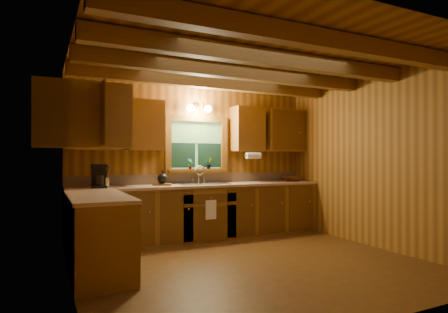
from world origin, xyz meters
name	(u,v)px	position (x,y,z in m)	size (l,w,h in m)	color
room	(252,160)	(0.00, 0.00, 1.30)	(4.20, 4.20, 4.20)	#513313
ceiling_beams	(252,66)	(0.00, 0.00, 2.49)	(4.20, 2.54, 0.18)	brown
base_cabinets	(181,218)	(-0.49, 1.28, 0.43)	(4.20, 2.22, 0.86)	brown
countertop	(181,188)	(-0.48, 1.29, 0.88)	(4.20, 2.24, 0.04)	tan
backsplash	(196,178)	(0.00, 1.89, 0.98)	(4.20, 0.02, 0.16)	tan
dishwasher_panel	(122,230)	(-1.47, 0.68, 0.43)	(0.02, 0.60, 0.80)	white
upper_cabinets	(173,125)	(-0.56, 1.42, 1.84)	(4.19, 1.77, 0.78)	brown
window	(197,146)	(0.00, 1.87, 1.53)	(1.12, 0.08, 1.00)	brown
window_sill	(198,170)	(0.00, 1.82, 1.12)	(1.06, 0.14, 0.04)	brown
wall_sconce	(199,108)	(0.00, 1.75, 2.16)	(0.45, 0.21, 0.17)	black
paper_towel_roll	(253,156)	(0.92, 1.53, 1.37)	(0.11, 0.11, 0.27)	white
dish_towel	(211,210)	(0.00, 1.26, 0.52)	(0.18, 0.01, 0.30)	white
sink	(203,187)	(0.00, 1.60, 0.86)	(0.82, 0.48, 0.43)	silver
coffee_maker	(99,176)	(-1.64, 1.57, 1.07)	(0.19, 0.25, 0.34)	black
utensil_crock	(106,182)	(-1.53, 1.63, 0.98)	(0.11, 0.11, 0.32)	silver
cutting_board	(162,184)	(-0.67, 1.63, 0.91)	(0.29, 0.20, 0.03)	#563512
teakettle	(162,178)	(-0.67, 1.63, 1.01)	(0.16, 0.16, 0.20)	black
wicker_basket	(292,179)	(1.78, 1.57, 0.95)	(0.38, 0.38, 0.09)	#48230C
potted_plant_left	(190,164)	(-0.14, 1.80, 1.23)	(0.10, 0.07, 0.19)	#563512
potted_plant_right	(209,163)	(0.21, 1.82, 1.24)	(0.11, 0.09, 0.20)	#563512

